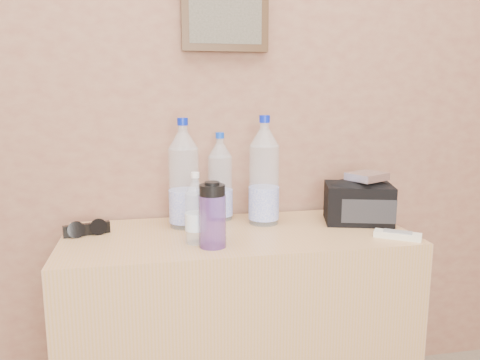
{
  "coord_description": "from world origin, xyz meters",
  "views": [
    {
      "loc": [
        -0.16,
        0.32,
        1.14
      ],
      "look_at": [
        0.11,
        1.71,
        0.87
      ],
      "focal_mm": 35.0,
      "sensor_mm": 36.0,
      "label": 1
    }
  ],
  "objects_px": {
    "pet_large_a": "(184,179)",
    "ac_remote": "(398,235)",
    "pet_large_b": "(220,181)",
    "pet_large_c": "(264,177)",
    "sunglasses": "(87,229)",
    "foil_packet": "(367,176)",
    "toiletry_bag": "(358,201)",
    "nalgene_bottle": "(212,215)",
    "dresser": "(238,331)",
    "pet_small": "(196,212)"
  },
  "relations": [
    {
      "from": "pet_large_a",
      "to": "ac_remote",
      "type": "bearing_deg",
      "value": -22.05
    },
    {
      "from": "pet_large_b",
      "to": "ac_remote",
      "type": "relative_size",
      "value": 2.2
    },
    {
      "from": "pet_large_b",
      "to": "pet_large_c",
      "type": "relative_size",
      "value": 0.83
    },
    {
      "from": "pet_large_a",
      "to": "sunglasses",
      "type": "xyz_separation_m",
      "value": [
        -0.31,
        -0.04,
        -0.14
      ]
    },
    {
      "from": "pet_large_b",
      "to": "foil_packet",
      "type": "relative_size",
      "value": 2.58
    },
    {
      "from": "pet_large_c",
      "to": "toiletry_bag",
      "type": "relative_size",
      "value": 1.66
    },
    {
      "from": "pet_large_b",
      "to": "pet_large_c",
      "type": "height_order",
      "value": "pet_large_c"
    },
    {
      "from": "nalgene_bottle",
      "to": "foil_packet",
      "type": "distance_m",
      "value": 0.58
    },
    {
      "from": "dresser",
      "to": "nalgene_bottle",
      "type": "relative_size",
      "value": 5.69
    },
    {
      "from": "nalgene_bottle",
      "to": "ac_remote",
      "type": "distance_m",
      "value": 0.58
    },
    {
      "from": "dresser",
      "to": "toiletry_bag",
      "type": "relative_size",
      "value": 4.95
    },
    {
      "from": "dresser",
      "to": "toiletry_bag",
      "type": "distance_m",
      "value": 0.61
    },
    {
      "from": "pet_large_c",
      "to": "sunglasses",
      "type": "relative_size",
      "value": 2.58
    },
    {
      "from": "pet_large_c",
      "to": "sunglasses",
      "type": "height_order",
      "value": "pet_large_c"
    },
    {
      "from": "pet_large_c",
      "to": "toiletry_bag",
      "type": "height_order",
      "value": "pet_large_c"
    },
    {
      "from": "ac_remote",
      "to": "nalgene_bottle",
      "type": "bearing_deg",
      "value": -148.04
    },
    {
      "from": "pet_large_c",
      "to": "pet_large_b",
      "type": "bearing_deg",
      "value": 148.21
    },
    {
      "from": "pet_large_a",
      "to": "ac_remote",
      "type": "distance_m",
      "value": 0.71
    },
    {
      "from": "dresser",
      "to": "toiletry_bag",
      "type": "height_order",
      "value": "toiletry_bag"
    },
    {
      "from": "pet_large_b",
      "to": "foil_packet",
      "type": "height_order",
      "value": "pet_large_b"
    },
    {
      "from": "pet_large_b",
      "to": "toiletry_bag",
      "type": "height_order",
      "value": "pet_large_b"
    },
    {
      "from": "dresser",
      "to": "foil_packet",
      "type": "height_order",
      "value": "foil_packet"
    },
    {
      "from": "pet_large_a",
      "to": "pet_large_b",
      "type": "relative_size",
      "value": 1.18
    },
    {
      "from": "foil_packet",
      "to": "pet_small",
      "type": "bearing_deg",
      "value": -170.17
    },
    {
      "from": "pet_large_b",
      "to": "foil_packet",
      "type": "bearing_deg",
      "value": -17.31
    },
    {
      "from": "pet_large_b",
      "to": "nalgene_bottle",
      "type": "xyz_separation_m",
      "value": [
        -0.07,
        -0.3,
        -0.04
      ]
    },
    {
      "from": "pet_small",
      "to": "pet_large_c",
      "type": "bearing_deg",
      "value": 33.84
    },
    {
      "from": "pet_large_c",
      "to": "pet_small",
      "type": "height_order",
      "value": "pet_large_c"
    },
    {
      "from": "sunglasses",
      "to": "nalgene_bottle",
      "type": "bearing_deg",
      "value": -42.93
    },
    {
      "from": "pet_small",
      "to": "sunglasses",
      "type": "xyz_separation_m",
      "value": [
        -0.33,
        0.14,
        -0.08
      ]
    },
    {
      "from": "pet_small",
      "to": "nalgene_bottle",
      "type": "height_order",
      "value": "pet_small"
    },
    {
      "from": "pet_large_c",
      "to": "foil_packet",
      "type": "relative_size",
      "value": 3.09
    },
    {
      "from": "nalgene_bottle",
      "to": "toiletry_bag",
      "type": "distance_m",
      "value": 0.56
    },
    {
      "from": "pet_large_b",
      "to": "nalgene_bottle",
      "type": "relative_size",
      "value": 1.6
    },
    {
      "from": "pet_large_a",
      "to": "toiletry_bag",
      "type": "distance_m",
      "value": 0.61
    },
    {
      "from": "sunglasses",
      "to": "foil_packet",
      "type": "relative_size",
      "value": 1.2
    },
    {
      "from": "nalgene_bottle",
      "to": "sunglasses",
      "type": "distance_m",
      "value": 0.43
    },
    {
      "from": "pet_large_a",
      "to": "pet_large_c",
      "type": "distance_m",
      "value": 0.27
    },
    {
      "from": "sunglasses",
      "to": "ac_remote",
      "type": "relative_size",
      "value": 1.02
    },
    {
      "from": "pet_large_a",
      "to": "sunglasses",
      "type": "bearing_deg",
      "value": -173.12
    },
    {
      "from": "pet_large_a",
      "to": "toiletry_bag",
      "type": "relative_size",
      "value": 1.63
    },
    {
      "from": "pet_large_a",
      "to": "pet_large_c",
      "type": "xyz_separation_m",
      "value": [
        0.27,
        -0.01,
        0.0
      ]
    },
    {
      "from": "dresser",
      "to": "pet_small",
      "type": "distance_m",
      "value": 0.47
    },
    {
      "from": "toiletry_bag",
      "to": "foil_packet",
      "type": "relative_size",
      "value": 1.86
    },
    {
      "from": "toiletry_bag",
      "to": "pet_large_b",
      "type": "bearing_deg",
      "value": -179.9
    },
    {
      "from": "sunglasses",
      "to": "ac_remote",
      "type": "height_order",
      "value": "sunglasses"
    },
    {
      "from": "dresser",
      "to": "nalgene_bottle",
      "type": "distance_m",
      "value": 0.47
    },
    {
      "from": "pet_large_c",
      "to": "foil_packet",
      "type": "xyz_separation_m",
      "value": [
        0.35,
        -0.07,
        0.0
      ]
    },
    {
      "from": "pet_small",
      "to": "toiletry_bag",
      "type": "bearing_deg",
      "value": 11.77
    },
    {
      "from": "pet_large_b",
      "to": "pet_small",
      "type": "bearing_deg",
      "value": -113.99
    }
  ]
}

